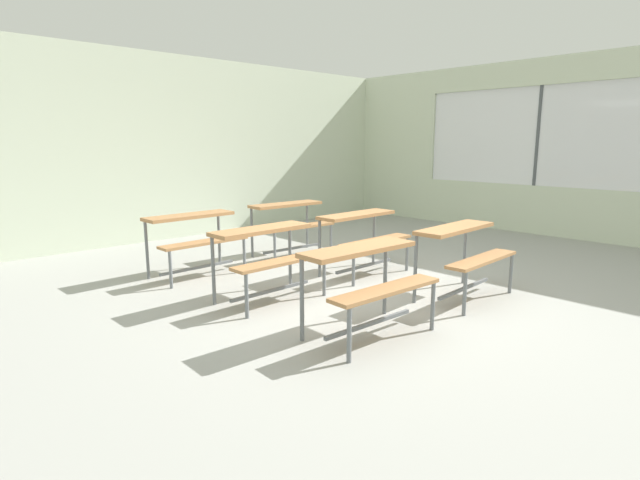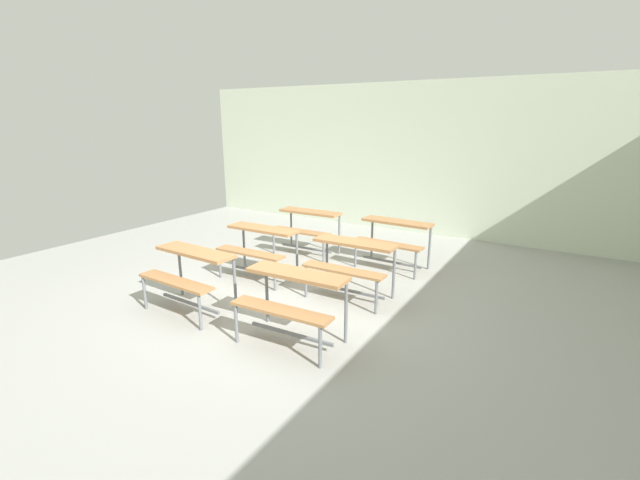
% 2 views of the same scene
% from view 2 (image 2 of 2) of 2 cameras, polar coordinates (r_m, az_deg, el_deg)
% --- Properties ---
extents(ground, '(10.00, 9.00, 0.05)m').
position_cam_2_polar(ground, '(5.57, -5.93, -8.68)').
color(ground, '#9E9E99').
extents(wall_back, '(10.00, 0.12, 3.00)m').
position_cam_2_polar(wall_back, '(9.10, 11.42, 10.54)').
color(wall_back, beige).
rests_on(wall_back, ground).
extents(desk_bench_r0c0, '(1.13, 0.64, 0.74)m').
position_cam_2_polar(desk_bench_r0c0, '(5.39, -16.98, -3.40)').
color(desk_bench_r0c0, '#A87547').
rests_on(desk_bench_r0c0, ground).
extents(desk_bench_r0c1, '(1.12, 0.63, 0.74)m').
position_cam_2_polar(desk_bench_r0c1, '(4.44, -3.77, -6.85)').
color(desk_bench_r0c1, '#A87547').
rests_on(desk_bench_r0c1, ground).
extents(desk_bench_r1c0, '(1.11, 0.60, 0.74)m').
position_cam_2_polar(desk_bench_r1c0, '(6.31, -8.14, -0.12)').
color(desk_bench_r1c0, '#A87547').
rests_on(desk_bench_r1c0, ground).
extents(desk_bench_r1c1, '(1.10, 0.60, 0.74)m').
position_cam_2_polar(desk_bench_r1c1, '(5.55, 4.11, -2.19)').
color(desk_bench_r1c1, '#A87547').
rests_on(desk_bench_r1c1, ground).
extents(desk_bench_r2c0, '(1.11, 0.61, 0.74)m').
position_cam_2_polar(desk_bench_r2c0, '(7.41, -1.73, 2.41)').
color(desk_bench_r2c0, '#A87547').
rests_on(desk_bench_r2c0, ground).
extents(desk_bench_r2c1, '(1.13, 0.64, 0.74)m').
position_cam_2_polar(desk_bench_r2c1, '(6.77, 9.74, 0.90)').
color(desk_bench_r2c1, '#A87547').
rests_on(desk_bench_r2c1, ground).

